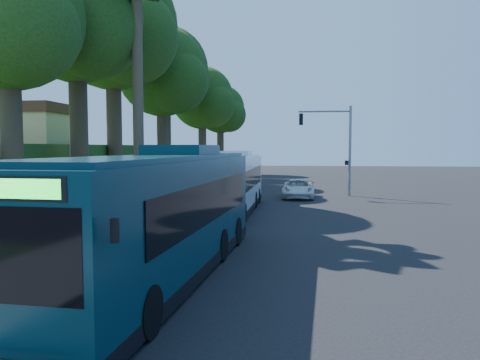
# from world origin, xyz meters

# --- Properties ---
(ground) EXTENTS (140.00, 140.00, 0.00)m
(ground) POSITION_xyz_m (0.00, 0.00, 0.00)
(ground) COLOR black
(ground) RESTS_ON ground
(sidewalk) EXTENTS (4.50, 70.00, 0.12)m
(sidewalk) POSITION_xyz_m (-7.30, 0.00, 0.06)
(sidewalk) COLOR gray
(sidewalk) RESTS_ON ground
(red_curb) EXTENTS (0.25, 30.00, 0.13)m
(red_curb) POSITION_xyz_m (-5.00, -4.00, 0.07)
(red_curb) COLOR maroon
(red_curb) RESTS_ON ground
(grass_verge) EXTENTS (8.00, 70.00, 0.06)m
(grass_verge) POSITION_xyz_m (-13.00, 5.00, 0.03)
(grass_verge) COLOR #234719
(grass_verge) RESTS_ON ground
(bus_shelter) EXTENTS (3.20, 1.51, 2.55)m
(bus_shelter) POSITION_xyz_m (-7.26, -2.86, 1.81)
(bus_shelter) COLOR black
(bus_shelter) RESTS_ON ground
(stop_sign_pole) EXTENTS (0.35, 0.06, 3.17)m
(stop_sign_pole) POSITION_xyz_m (-5.40, -5.00, 2.08)
(stop_sign_pole) COLOR gray
(stop_sign_pole) RESTS_ON ground
(traffic_signal_pole) EXTENTS (4.10, 0.30, 7.00)m
(traffic_signal_pole) POSITION_xyz_m (3.78, 10.00, 4.42)
(traffic_signal_pole) COLOR gray
(traffic_signal_pole) RESTS_ON ground
(hillside_backdrop) EXTENTS (24.00, 60.00, 8.80)m
(hillside_backdrop) POSITION_xyz_m (-26.30, 15.10, 2.44)
(hillside_backdrop) COLOR #234719
(hillside_backdrop) RESTS_ON ground
(tree_0) EXTENTS (8.40, 8.00, 15.70)m
(tree_0) POSITION_xyz_m (-12.40, -0.02, 11.20)
(tree_0) COLOR #382B1E
(tree_0) RESTS_ON ground
(tree_1) EXTENTS (10.50, 10.00, 18.26)m
(tree_1) POSITION_xyz_m (-13.37, 7.98, 12.73)
(tree_1) COLOR #382B1E
(tree_1) RESTS_ON ground
(tree_2) EXTENTS (8.82, 8.40, 15.12)m
(tree_2) POSITION_xyz_m (-11.89, 15.98, 10.48)
(tree_2) COLOR #382B1E
(tree_2) RESTS_ON ground
(tree_3) EXTENTS (10.08, 9.60, 17.28)m
(tree_3) POSITION_xyz_m (-13.88, 23.98, 11.98)
(tree_3) COLOR #382B1E
(tree_3) RESTS_ON ground
(tree_4) EXTENTS (8.40, 8.00, 14.14)m
(tree_4) POSITION_xyz_m (-11.40, 31.98, 9.73)
(tree_4) COLOR #382B1E
(tree_4) RESTS_ON ground
(tree_5) EXTENTS (7.35, 7.00, 12.86)m
(tree_5) POSITION_xyz_m (-10.41, 39.99, 8.96)
(tree_5) COLOR #382B1E
(tree_5) RESTS_ON ground
(tree_6) EXTENTS (7.56, 7.20, 13.74)m
(tree_6) POSITION_xyz_m (-12.91, -6.01, 9.71)
(tree_6) COLOR #382B1E
(tree_6) RESTS_ON ground
(white_bus) EXTENTS (2.62, 12.01, 3.58)m
(white_bus) POSITION_xyz_m (-3.06, -0.05, 1.75)
(white_bus) COLOR white
(white_bus) RESTS_ON ground
(teal_bus) EXTENTS (3.55, 13.14, 3.88)m
(teal_bus) POSITION_xyz_m (-3.09, -14.13, 1.89)
(teal_bus) COLOR #0A2D37
(teal_bus) RESTS_ON ground
(pickup) EXTENTS (2.35, 5.04, 1.40)m
(pickup) POSITION_xyz_m (0.82, 8.09, 0.70)
(pickup) COLOR white
(pickup) RESTS_ON ground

